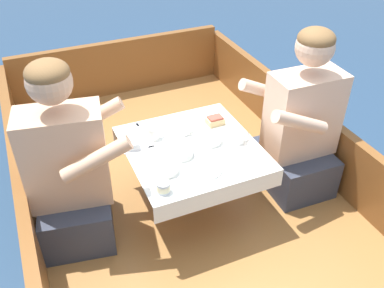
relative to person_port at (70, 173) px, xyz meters
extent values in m
plane|color=navy|center=(0.65, -0.08, -0.75)|extent=(60.00, 60.00, 0.00)
cube|color=#9E6B38|center=(0.65, -0.08, -0.58)|extent=(1.86, 3.20, 0.33)
cube|color=brown|center=(-0.25, -0.08, -0.22)|extent=(0.06, 3.20, 0.39)
cube|color=brown|center=(1.55, -0.08, -0.22)|extent=(0.06, 3.20, 0.39)
cube|color=brown|center=(0.65, 1.49, -0.19)|extent=(1.74, 0.06, 0.45)
cylinder|color=#B2B2B7|center=(0.65, -0.05, -0.22)|extent=(0.07, 0.07, 0.40)
cube|color=#9E6B38|center=(0.65, -0.05, -0.01)|extent=(0.67, 0.69, 0.02)
cube|color=white|center=(0.65, -0.05, 0.00)|extent=(0.70, 0.72, 0.00)
cube|color=white|center=(0.65, -0.41, -0.05)|extent=(0.70, 0.00, 0.10)
cube|color=white|center=(0.65, 0.31, -0.05)|extent=(0.70, 0.00, 0.10)
cube|color=#333847|center=(0.00, 0.00, -0.29)|extent=(0.43, 0.50, 0.26)
cube|color=tan|center=(0.00, 0.00, 0.10)|extent=(0.43, 0.29, 0.51)
sphere|color=tan|center=(0.00, 0.00, 0.51)|extent=(0.20, 0.20, 0.20)
ellipsoid|color=brown|center=(0.00, 0.00, 0.55)|extent=(0.19, 0.19, 0.11)
cylinder|color=tan|center=(0.18, 0.15, 0.19)|extent=(0.34, 0.13, 0.21)
cylinder|color=tan|center=(0.11, -0.20, 0.19)|extent=(0.34, 0.13, 0.21)
cube|color=#333847|center=(1.30, -0.12, -0.29)|extent=(0.37, 0.45, 0.26)
cube|color=beige|center=(1.30, -0.12, 0.09)|extent=(0.41, 0.23, 0.50)
sphere|color=beige|center=(1.30, -0.12, 0.50)|extent=(0.20, 0.20, 0.20)
ellipsoid|color=brown|center=(1.30, -0.12, 0.54)|extent=(0.19, 0.19, 0.11)
cylinder|color=beige|center=(1.14, -0.30, 0.19)|extent=(0.34, 0.08, 0.21)
cylinder|color=beige|center=(1.15, 0.06, 0.19)|extent=(0.34, 0.08, 0.21)
cylinder|color=silver|center=(0.86, 0.10, 0.01)|extent=(0.18, 0.18, 0.01)
cylinder|color=silver|center=(0.63, -0.25, 0.01)|extent=(0.17, 0.17, 0.01)
cube|color=#E0BC7F|center=(0.86, 0.10, 0.03)|extent=(0.10, 0.07, 0.04)
cube|color=#B74C3D|center=(0.86, 0.10, 0.06)|extent=(0.08, 0.06, 0.01)
cylinder|color=silver|center=(0.76, -0.05, 0.03)|extent=(0.12, 0.12, 0.04)
cylinder|color=beige|center=(0.76, -0.05, 0.04)|extent=(0.09, 0.09, 0.02)
cylinder|color=silver|center=(0.57, -0.10, 0.03)|extent=(0.12, 0.12, 0.04)
cylinder|color=beige|center=(0.57, -0.10, 0.04)|extent=(0.10, 0.10, 0.02)
cylinder|color=silver|center=(0.45, -0.19, 0.03)|extent=(0.12, 0.12, 0.04)
cylinder|color=beige|center=(0.45, -0.19, 0.04)|extent=(0.10, 0.10, 0.02)
cylinder|color=silver|center=(0.90, -0.11, 0.04)|extent=(0.07, 0.07, 0.06)
torus|color=silver|center=(0.95, -0.11, 0.04)|extent=(0.04, 0.01, 0.04)
cylinder|color=#3D2314|center=(0.90, -0.11, 0.05)|extent=(0.06, 0.06, 0.01)
cylinder|color=silver|center=(0.49, 0.11, 0.04)|extent=(0.06, 0.06, 0.07)
torus|color=silver|center=(0.53, 0.11, 0.04)|extent=(0.04, 0.01, 0.04)
cylinder|color=#3D2314|center=(0.49, 0.11, 0.06)|extent=(0.05, 0.05, 0.01)
cylinder|color=silver|center=(0.66, 0.09, 0.03)|extent=(0.07, 0.07, 0.05)
torus|color=silver|center=(0.71, 0.09, 0.03)|extent=(0.04, 0.01, 0.04)
cylinder|color=#3D2314|center=(0.66, 0.09, 0.05)|extent=(0.06, 0.06, 0.01)
cylinder|color=silver|center=(0.38, -0.33, 0.03)|extent=(0.06, 0.06, 0.05)
cylinder|color=beige|center=(0.38, -0.33, 0.03)|extent=(0.07, 0.07, 0.03)
cube|color=silver|center=(0.38, 0.04, 0.01)|extent=(0.17, 0.01, 0.00)
cube|color=silver|center=(0.45, 0.04, 0.01)|extent=(0.04, 0.02, 0.00)
cube|color=silver|center=(0.45, 0.21, 0.01)|extent=(0.04, 0.17, 0.00)
cube|color=silver|center=(0.44, 0.28, 0.01)|extent=(0.02, 0.04, 0.00)
cube|color=silver|center=(0.36, -0.12, 0.01)|extent=(0.09, 0.16, 0.00)
camera|label=1|loc=(-0.10, -1.77, 1.36)|focal=40.00mm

